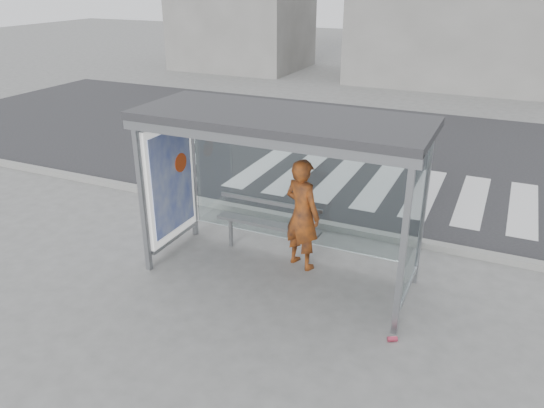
# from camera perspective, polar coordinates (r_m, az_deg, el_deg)

# --- Properties ---
(ground) EXTENTS (80.00, 80.00, 0.00)m
(ground) POSITION_cam_1_polar(r_m,az_deg,el_deg) (8.54, 0.76, -7.68)
(ground) COLOR slate
(ground) RESTS_ON ground
(road) EXTENTS (30.00, 10.00, 0.01)m
(road) POSITION_cam_1_polar(r_m,az_deg,el_deg) (14.68, 11.96, 5.49)
(road) COLOR #262628
(road) RESTS_ON ground
(curb) EXTENTS (30.00, 0.18, 0.12)m
(curb) POSITION_cam_1_polar(r_m,az_deg,el_deg) (10.11, 5.25, -2.14)
(curb) COLOR gray
(curb) RESTS_ON ground
(crosswalk) EXTENTS (6.55, 3.00, 0.00)m
(crosswalk) POSITION_cam_1_polar(r_m,az_deg,el_deg) (12.27, 11.48, 1.92)
(crosswalk) COLOR silver
(crosswalk) RESTS_ON ground
(bus_shelter) EXTENTS (4.25, 1.65, 2.62)m
(bus_shelter) POSITION_cam_1_polar(r_m,az_deg,el_deg) (7.90, -1.46, 5.52)
(bus_shelter) COLOR gray
(bus_shelter) RESTS_ON ground
(building_left) EXTENTS (6.00, 5.00, 6.00)m
(building_left) POSITION_cam_1_polar(r_m,az_deg,el_deg) (27.91, -3.24, 20.59)
(building_left) COLOR slate
(building_left) RESTS_ON ground
(building_center) EXTENTS (8.00, 5.00, 5.00)m
(building_center) POSITION_cam_1_polar(r_m,az_deg,el_deg) (24.93, 18.72, 17.97)
(building_center) COLOR slate
(building_center) RESTS_ON ground
(person) EXTENTS (0.79, 0.66, 1.84)m
(person) POSITION_cam_1_polar(r_m,az_deg,el_deg) (8.42, 3.27, -1.10)
(person) COLOR #D75514
(person) RESTS_ON ground
(bench) EXTENTS (1.86, 0.23, 0.96)m
(bench) POSITION_cam_1_polar(r_m,az_deg,el_deg) (8.90, -0.40, -2.15)
(bench) COLOR slate
(bench) RESTS_ON ground
(soda_can) EXTENTS (0.15, 0.12, 0.07)m
(soda_can) POSITION_cam_1_polar(r_m,az_deg,el_deg) (7.33, 12.81, -13.98)
(soda_can) COLOR #C33953
(soda_can) RESTS_ON ground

